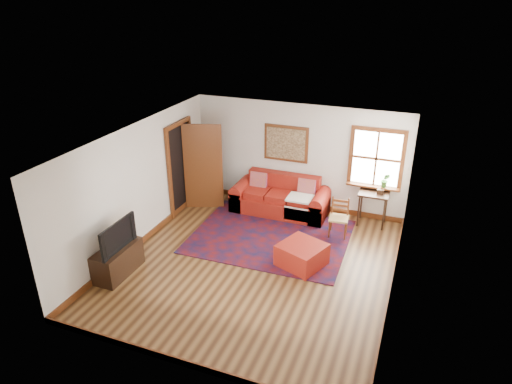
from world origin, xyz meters
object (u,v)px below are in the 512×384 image
at_px(red_ottoman, 302,255).
at_px(ladder_back_chair, 339,216).
at_px(red_leather_sofa, 281,200).
at_px(side_table, 374,198).
at_px(media_cabinet, 118,261).

distance_m(red_ottoman, ladder_back_chair, 1.47).
height_order(red_leather_sofa, ladder_back_chair, red_leather_sofa).
distance_m(red_leather_sofa, side_table, 2.12).
distance_m(red_leather_sofa, media_cabinet, 4.02).
xyz_separation_m(red_leather_sofa, media_cabinet, (-1.99, -3.49, -0.01)).
height_order(side_table, ladder_back_chair, ladder_back_chair).
relative_size(side_table, media_cabinet, 0.76).
distance_m(red_leather_sofa, red_ottoman, 2.29).
xyz_separation_m(red_leather_sofa, side_table, (2.08, 0.13, 0.35)).
bearing_deg(red_ottoman, ladder_back_chair, 94.86).
bearing_deg(red_leather_sofa, side_table, 3.56).
height_order(red_ottoman, side_table, side_table).
bearing_deg(side_table, red_leather_sofa, -176.44).
bearing_deg(side_table, ladder_back_chair, -128.58).
bearing_deg(media_cabinet, red_ottoman, 25.72).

